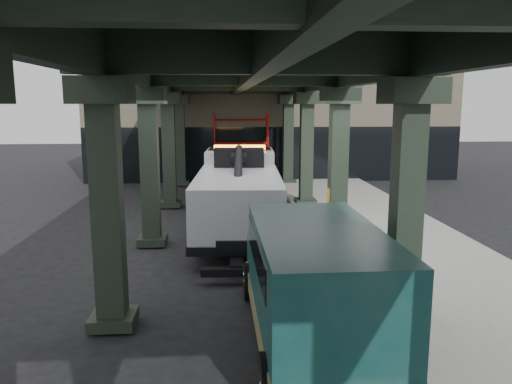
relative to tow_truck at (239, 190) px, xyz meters
name	(u,v)px	position (x,y,z in m)	size (l,w,h in m)	color
ground	(263,262)	(0.53, -3.73, -1.50)	(90.00, 90.00, 0.00)	black
sidewalk	(392,239)	(5.03, -1.73, -1.42)	(5.00, 40.00, 0.15)	gray
lane_stripe	(309,242)	(2.23, -1.73, -1.49)	(0.12, 38.00, 0.01)	silver
viaduct	(245,72)	(0.13, -1.73, 3.96)	(7.40, 32.00, 6.40)	#1F2A21
building	(267,112)	(2.53, 16.27, 2.50)	(22.00, 10.00, 8.00)	#C6B793
scaffolding	(241,147)	(0.53, 10.92, 0.61)	(3.08, 0.88, 4.00)	red
tow_truck	(239,190)	(0.00, 0.00, 0.00)	(3.17, 9.50, 3.07)	black
towed_van	(314,282)	(1.04, -8.80, -0.23)	(2.40, 5.85, 2.36)	#113E3D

